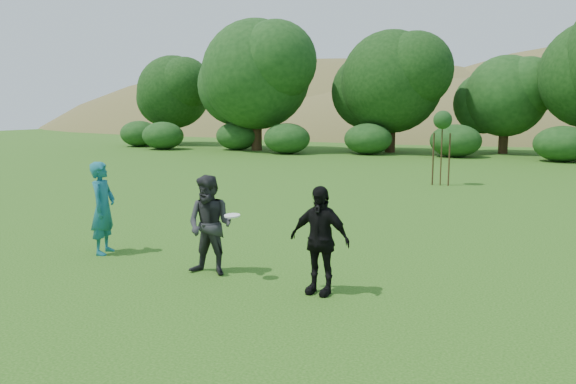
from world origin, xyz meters
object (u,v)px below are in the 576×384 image
Objects in this scene: player_black at (319,240)px; player_teal at (103,208)px; player_grey at (210,225)px; sapling at (443,122)px.

player_teal is at bearing 178.52° from player_black.
player_teal reaches higher than player_black.
player_black is (2.13, -0.19, -0.02)m from player_grey.
player_grey is 13.81m from sapling.
sapling is at bearing -35.83° from player_teal.
player_teal is 0.66× the size of sapling.
player_black is at bearing -113.09° from player_teal.
player_grey is 0.62× the size of sapling.
sapling reaches higher than player_black.
player_black is at bearing -89.04° from sapling.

